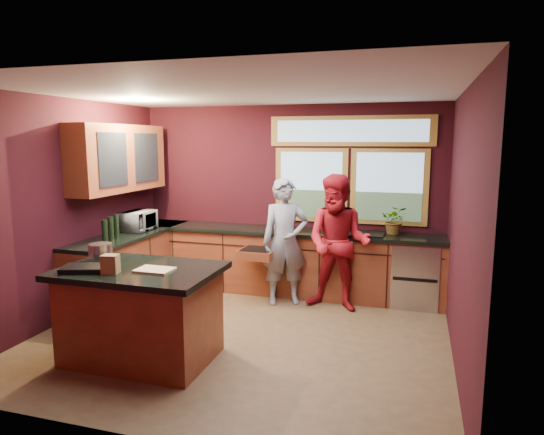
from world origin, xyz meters
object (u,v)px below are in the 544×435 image
at_px(cutting_board, 155,270).
at_px(stock_pot, 100,252).
at_px(person_grey, 285,242).
at_px(island, 141,313).
at_px(person_red, 338,243).

xyz_separation_m(cutting_board, stock_pot, (-0.75, 0.20, 0.08)).
height_order(person_grey, cutting_board, person_grey).
bearing_deg(cutting_board, stock_pot, 165.07).
bearing_deg(person_grey, island, -137.71).
distance_m(island, stock_pot, 0.80).
height_order(cutting_board, stock_pot, stock_pot).
distance_m(person_grey, person_red, 0.72).
bearing_deg(cutting_board, person_grey, 70.93).
height_order(person_grey, person_red, person_red).
xyz_separation_m(person_grey, stock_pot, (-1.48, -1.92, 0.19)).
bearing_deg(island, stock_pot, 164.74).
height_order(person_red, stock_pot, person_red).
bearing_deg(stock_pot, person_red, 40.43).
xyz_separation_m(person_grey, cutting_board, (-0.73, -2.12, 0.11)).
bearing_deg(stock_pot, cutting_board, -14.93).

